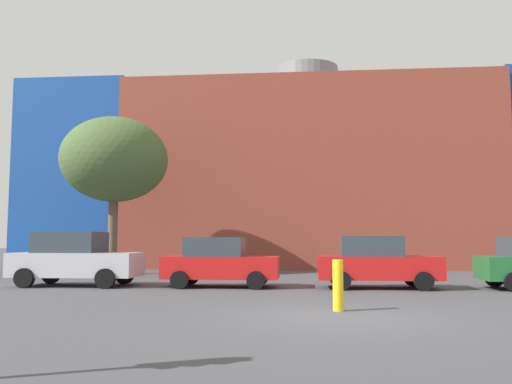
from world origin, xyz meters
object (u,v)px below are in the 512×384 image
object	(u,v)px
parked_car_0	(75,259)
parked_car_2	(376,262)
bare_tree_0	(114,160)
parked_car_1	(220,262)
bollard_yellow_0	(338,285)

from	to	relation	value
parked_car_0	parked_car_2	size ratio (longest dim) A/B	1.09
bare_tree_0	parked_car_2	bearing A→B (deg)	-28.56
parked_car_1	bollard_yellow_0	xyz separation A→B (m)	(3.64, -5.97, -0.27)
parked_car_0	parked_car_1	xyz separation A→B (m)	(5.13, 0.00, -0.10)
parked_car_0	parked_car_2	xyz separation A→B (m)	(10.40, -0.00, -0.08)
parked_car_0	parked_car_1	distance (m)	5.13
parked_car_1	bare_tree_0	xyz separation A→B (m)	(-6.06, 6.17, 4.55)
parked_car_1	bollard_yellow_0	bearing A→B (deg)	-58.62
parked_car_1	parked_car_2	bearing A→B (deg)	-0.00
parked_car_0	bare_tree_0	distance (m)	7.67
bare_tree_0	parked_car_0	bearing A→B (deg)	-81.38
parked_car_1	bare_tree_0	distance (m)	9.78
parked_car_1	bollard_yellow_0	world-z (taller)	parked_car_1
bare_tree_0	bollard_yellow_0	xyz separation A→B (m)	(9.70, -12.14, -4.82)
parked_car_1	parked_car_0	bearing A→B (deg)	-180.00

